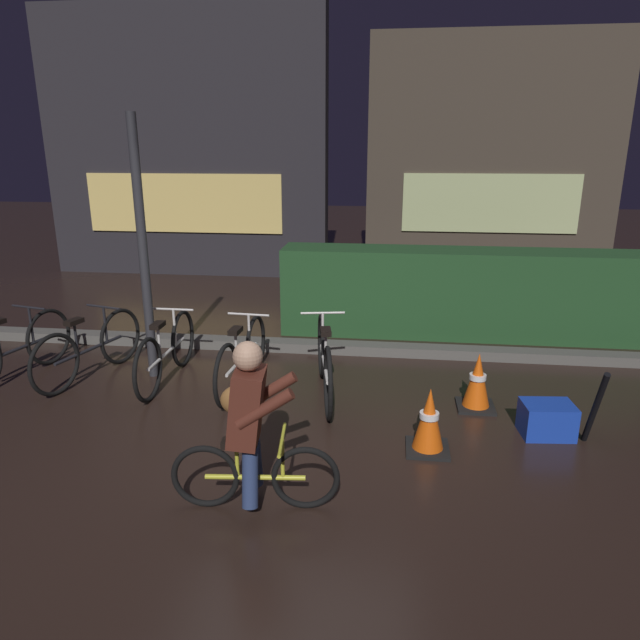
% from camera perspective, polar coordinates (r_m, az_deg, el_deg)
% --- Properties ---
extents(ground_plane, '(40.00, 40.00, 0.00)m').
position_cam_1_polar(ground_plane, '(5.22, -3.05, -11.35)').
color(ground_plane, black).
extents(sidewalk_curb, '(12.00, 0.24, 0.12)m').
position_cam_1_polar(sidewalk_curb, '(7.19, -0.01, -2.66)').
color(sidewalk_curb, '#56544F').
rests_on(sidewalk_curb, ground).
extents(hedge_row, '(4.80, 0.70, 1.16)m').
position_cam_1_polar(hedge_row, '(7.91, 13.89, 2.59)').
color(hedge_row, '#214723').
rests_on(hedge_row, ground).
extents(storefront_left, '(5.42, 0.54, 4.92)m').
position_cam_1_polar(storefront_left, '(11.71, -13.18, 16.39)').
color(storefront_left, '#262328').
rests_on(storefront_left, ground).
extents(storefront_right, '(4.70, 0.54, 4.46)m').
position_cam_1_polar(storefront_right, '(11.86, 16.57, 15.05)').
color(storefront_right, '#42382D').
rests_on(storefront_right, ground).
extents(street_post, '(0.10, 0.10, 2.78)m').
position_cam_1_polar(street_post, '(6.37, -17.07, 6.44)').
color(street_post, '#2D2D33').
rests_on(street_post, ground).
extents(parked_bike_leftmost, '(0.49, 1.61, 0.76)m').
position_cam_1_polar(parked_bike_leftmost, '(7.09, -27.98, -2.57)').
color(parked_bike_leftmost, black).
rests_on(parked_bike_leftmost, ground).
extents(parked_bike_left_mid, '(0.53, 1.59, 0.75)m').
position_cam_1_polar(parked_bike_left_mid, '(6.79, -21.80, -2.60)').
color(parked_bike_left_mid, black).
rests_on(parked_bike_left_mid, ground).
extents(parked_bike_center_left, '(0.46, 1.63, 0.75)m').
position_cam_1_polar(parked_bike_center_left, '(6.41, -14.91, -3.05)').
color(parked_bike_center_left, black).
rests_on(parked_bike_center_left, ground).
extents(parked_bike_center_right, '(0.46, 1.61, 0.74)m').
position_cam_1_polar(parked_bike_center_right, '(6.11, -7.71, -3.67)').
color(parked_bike_center_right, black).
rests_on(parked_bike_center_right, ground).
extents(parked_bike_right_mid, '(0.46, 1.73, 0.81)m').
position_cam_1_polar(parked_bike_right_mid, '(5.86, 0.44, -4.12)').
color(parked_bike_right_mid, black).
rests_on(parked_bike_right_mid, ground).
extents(traffic_cone_near, '(0.36, 0.36, 0.56)m').
position_cam_1_polar(traffic_cone_near, '(4.95, 10.71, -9.77)').
color(traffic_cone_near, black).
rests_on(traffic_cone_near, ground).
extents(traffic_cone_far, '(0.36, 0.36, 0.57)m').
position_cam_1_polar(traffic_cone_far, '(5.81, 15.28, -5.91)').
color(traffic_cone_far, black).
rests_on(traffic_cone_far, ground).
extents(blue_crate, '(0.47, 0.36, 0.30)m').
position_cam_1_polar(blue_crate, '(5.54, 21.50, -9.13)').
color(blue_crate, '#193DB7').
rests_on(blue_crate, ground).
extents(cyclist, '(1.19, 0.50, 1.25)m').
position_cam_1_polar(cyclist, '(4.04, -6.92, -10.31)').
color(cyclist, black).
rests_on(cyclist, ground).
extents(closed_umbrella, '(0.09, 0.43, 0.78)m').
position_cam_1_polar(closed_umbrella, '(5.31, 25.52, -7.91)').
color(closed_umbrella, black).
rests_on(closed_umbrella, ground).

